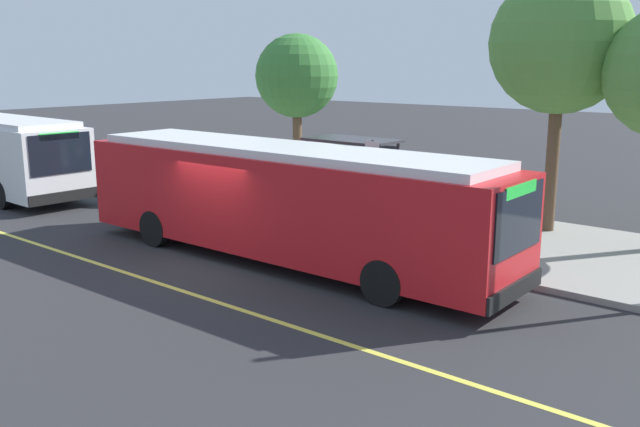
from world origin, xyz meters
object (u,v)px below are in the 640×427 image
transit_bus_main (283,199)px  route_sign_post (372,177)px  waiting_bench (351,200)px  pedestrian_commuter (293,187)px

transit_bus_main → route_sign_post: (0.98, 2.44, 0.34)m
waiting_bench → transit_bus_main: bearing=-72.4°
route_sign_post → waiting_bench: bearing=135.8°
pedestrian_commuter → waiting_bench: bearing=52.0°
transit_bus_main → route_sign_post: same height
waiting_bench → route_sign_post: 3.78m
transit_bus_main → pedestrian_commuter: transit_bus_main is taller
pedestrian_commuter → transit_bus_main: bearing=-51.3°
waiting_bench → pedestrian_commuter: (-1.17, -1.50, 0.48)m
waiting_bench → pedestrian_commuter: size_ratio=0.95×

